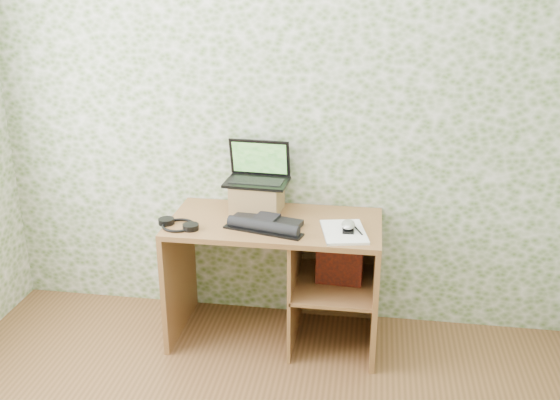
% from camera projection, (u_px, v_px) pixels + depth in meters
% --- Properties ---
extents(wall_back, '(3.50, 0.00, 3.50)m').
position_uv_depth(wall_back, '(283.00, 114.00, 3.62)').
color(wall_back, silver).
rests_on(wall_back, ground).
extents(desk, '(1.20, 0.60, 0.75)m').
position_uv_depth(desk, '(289.00, 263.00, 3.64)').
color(desk, brown).
rests_on(desk, floor).
extents(riser, '(0.30, 0.25, 0.17)m').
position_uv_depth(riser, '(257.00, 197.00, 3.65)').
color(riser, olive).
rests_on(riser, desk).
extents(laptop, '(0.37, 0.27, 0.24)m').
position_uv_depth(laptop, '(258.00, 172.00, 3.63)').
color(laptop, black).
rests_on(laptop, riser).
extents(keyboard, '(0.46, 0.32, 0.06)m').
position_uv_depth(keyboard, '(265.00, 224.00, 3.44)').
color(keyboard, black).
rests_on(keyboard, desk).
extents(headphones, '(0.25, 0.24, 0.03)m').
position_uv_depth(headphones, '(178.00, 225.00, 3.45)').
color(headphones, black).
rests_on(headphones, desk).
extents(notepad, '(0.28, 0.36, 0.01)m').
position_uv_depth(notepad, '(344.00, 232.00, 3.37)').
color(notepad, white).
rests_on(notepad, desk).
extents(mouse, '(0.08, 0.12, 0.04)m').
position_uv_depth(mouse, '(348.00, 227.00, 3.36)').
color(mouse, silver).
rests_on(mouse, notepad).
extents(pen, '(0.06, 0.14, 0.01)m').
position_uv_depth(pen, '(357.00, 229.00, 3.37)').
color(pen, black).
rests_on(pen, notepad).
extents(red_box, '(0.27, 0.10, 0.32)m').
position_uv_depth(red_box, '(340.00, 258.00, 3.54)').
color(red_box, maroon).
rests_on(red_box, desk).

